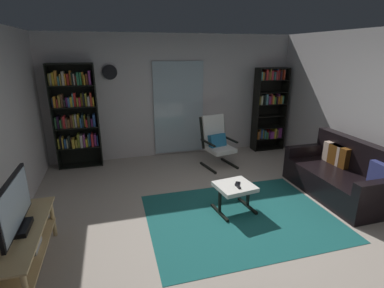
# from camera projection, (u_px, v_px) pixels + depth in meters

# --- Properties ---
(ground_plane) EXTENTS (7.02, 7.02, 0.00)m
(ground_plane) POSITION_uv_depth(u_px,v_px,m) (220.00, 220.00, 4.04)
(ground_plane) COLOR #AEA093
(wall_back) EXTENTS (5.60, 0.06, 2.60)m
(wall_back) POSITION_uv_depth(u_px,v_px,m) (174.00, 97.00, 6.30)
(wall_back) COLOR silver
(wall_back) RESTS_ON ground
(glass_door_panel) EXTENTS (1.10, 0.01, 2.00)m
(glass_door_panel) POSITION_uv_depth(u_px,v_px,m) (179.00, 108.00, 6.33)
(glass_door_panel) COLOR silver
(area_rug) EXTENTS (2.59, 1.96, 0.01)m
(area_rug) POSITION_uv_depth(u_px,v_px,m) (240.00, 217.00, 4.12)
(area_rug) COLOR #1B5E5C
(area_rug) RESTS_ON ground
(tv_stand) EXTENTS (0.44, 1.37, 0.53)m
(tv_stand) POSITION_uv_depth(u_px,v_px,m) (23.00, 245.00, 2.99)
(tv_stand) COLOR tan
(tv_stand) RESTS_ON ground
(television) EXTENTS (0.20, 0.91, 0.56)m
(television) POSITION_uv_depth(u_px,v_px,m) (15.00, 207.00, 2.85)
(television) COLOR black
(television) RESTS_ON tv_stand
(bookshelf_near_tv) EXTENTS (0.84, 0.30, 2.04)m
(bookshelf_near_tv) POSITION_uv_depth(u_px,v_px,m) (76.00, 113.00, 5.65)
(bookshelf_near_tv) COLOR black
(bookshelf_near_tv) RESTS_ON ground
(bookshelf_near_sofa) EXTENTS (0.73, 0.30, 1.90)m
(bookshelf_near_sofa) POSITION_uv_depth(u_px,v_px,m) (269.00, 107.00, 6.70)
(bookshelf_near_sofa) COLOR black
(bookshelf_near_sofa) RESTS_ON ground
(leather_sofa) EXTENTS (0.85, 1.72, 0.90)m
(leather_sofa) POSITION_uv_depth(u_px,v_px,m) (341.00, 176.00, 4.69)
(leather_sofa) COLOR black
(leather_sofa) RESTS_ON ground
(lounge_armchair) EXTENTS (0.68, 0.75, 1.02)m
(lounge_armchair) POSITION_uv_depth(u_px,v_px,m) (217.00, 140.00, 5.85)
(lounge_armchair) COLOR black
(lounge_armchair) RESTS_ON ground
(ottoman) EXTENTS (0.58, 0.55, 0.42)m
(ottoman) POSITION_uv_depth(u_px,v_px,m) (235.00, 189.00, 4.18)
(ottoman) COLOR white
(ottoman) RESTS_ON ground
(tv_remote) EXTENTS (0.05, 0.15, 0.02)m
(tv_remote) POSITION_uv_depth(u_px,v_px,m) (238.00, 186.00, 4.10)
(tv_remote) COLOR black
(tv_remote) RESTS_ON ottoman
(cell_phone) EXTENTS (0.13, 0.16, 0.01)m
(cell_phone) POSITION_uv_depth(u_px,v_px,m) (238.00, 184.00, 4.18)
(cell_phone) COLOR black
(cell_phone) RESTS_ON ottoman
(wall_clock) EXTENTS (0.29, 0.03, 0.29)m
(wall_clock) POSITION_uv_depth(u_px,v_px,m) (110.00, 72.00, 5.72)
(wall_clock) COLOR silver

